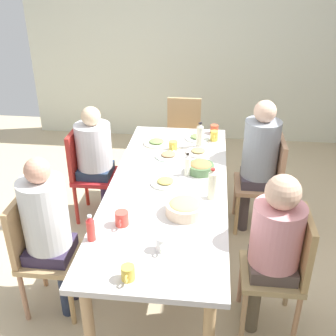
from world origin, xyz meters
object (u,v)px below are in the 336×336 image
at_px(person_2, 259,155).
at_px(bottle_3, 188,165).
at_px(bowl_1, 185,207).
at_px(cup_5, 122,219).
at_px(dining_table, 168,193).
at_px(plate_3, 165,182).
at_px(chair_1, 40,248).
at_px(person_4, 95,153).
at_px(person_1, 48,224).
at_px(plate_2, 157,142).
at_px(chair_0, 183,134).
at_px(bottle_1, 212,184).
at_px(plate_1, 169,155).
at_px(cup_3, 128,273).
at_px(plate_4, 198,152).
at_px(bottle_0, 200,136).
at_px(chair_4, 88,169).
at_px(person_3, 274,239).
at_px(bowl_0, 201,167).
at_px(cup_4, 214,136).
at_px(cup_0, 173,146).
at_px(cup_1, 162,244).
at_px(chair_2, 266,179).
at_px(chair_3, 284,266).
at_px(cup_2, 214,129).
at_px(plate_0, 197,138).
at_px(bottle_2, 91,229).

bearing_deg(person_2, bottle_3, -56.10).
height_order(bowl_1, cup_5, bowl_1).
relative_size(dining_table, bottle_3, 12.13).
height_order(dining_table, plate_3, plate_3).
distance_m(chair_1, person_2, 1.99).
xyz_separation_m(person_4, bowl_1, (0.97, 0.90, 0.09)).
height_order(person_1, plate_2, person_1).
xyz_separation_m(dining_table, chair_0, (-1.56, 0.00, -0.15)).
height_order(dining_table, plate_2, plate_2).
distance_m(person_4, bottle_1, 1.33).
relative_size(plate_1, cup_3, 2.07).
bearing_deg(plate_4, bottle_0, 178.16).
bearing_deg(dining_table, chair_4, -125.26).
distance_m(person_3, bowl_0, 0.97).
bearing_deg(person_3, cup_4, -164.98).
bearing_deg(plate_4, dining_table, -19.05).
distance_m(plate_2, bottle_1, 1.07).
bearing_deg(person_3, cup_0, -148.07).
bearing_deg(person_2, cup_1, -26.75).
xyz_separation_m(person_2, cup_1, (1.38, -0.69, 0.03)).
bearing_deg(chair_1, plate_2, 154.67).
bearing_deg(person_1, plate_1, 147.45).
xyz_separation_m(chair_2, person_2, (-0.00, -0.09, 0.24)).
bearing_deg(plate_2, chair_2, 80.33).
bearing_deg(person_3, chair_0, -160.88).
relative_size(chair_3, chair_4, 1.00).
bearing_deg(cup_2, person_3, 13.43).
bearing_deg(person_1, dining_table, 128.40).
distance_m(person_2, cup_5, 1.52).
xyz_separation_m(chair_1, bottle_3, (-0.77, 0.97, 0.31)).
bearing_deg(bottle_0, person_4, -81.18).
height_order(plate_3, cup_1, cup_1).
distance_m(person_2, cup_4, 0.51).
bearing_deg(bottle_3, plate_1, -149.23).
height_order(chair_1, person_2, person_2).
relative_size(plate_0, plate_2, 0.94).
xyz_separation_m(bowl_0, cup_4, (-0.66, 0.10, 0.00)).
height_order(chair_2, plate_3, chair_2).
distance_m(person_4, plate_3, 0.92).
distance_m(person_4, plate_4, 0.96).
distance_m(person_2, plate_4, 0.54).
bearing_deg(bottle_2, plate_3, 153.33).
height_order(person_3, cup_3, person_3).
height_order(bottle_1, bottle_3, bottle_1).
bearing_deg(plate_2, cup_0, 54.41).
bearing_deg(person_2, plate_0, -120.59).
xyz_separation_m(plate_0, cup_0, (0.28, -0.21, 0.03)).
relative_size(dining_table, plate_1, 10.09).
relative_size(plate_0, cup_2, 2.02).
height_order(plate_4, bottle_0, bottle_0).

